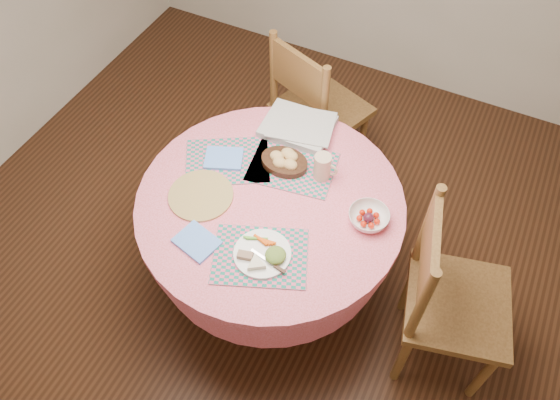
{
  "coord_description": "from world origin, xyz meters",
  "views": [
    {
      "loc": [
        0.71,
        -1.33,
        2.73
      ],
      "look_at": [
        0.05,
        0.0,
        0.78
      ],
      "focal_mm": 35.0,
      "sensor_mm": 36.0,
      "label": 1
    }
  ],
  "objects": [
    {
      "name": "room_envelope",
      "position": [
        0.0,
        0.0,
        1.71
      ],
      "size": [
        4.01,
        4.01,
        2.71
      ],
      "color": "silver",
      "rests_on": "ground"
    },
    {
      "name": "dining_table",
      "position": [
        0.0,
        0.0,
        0.56
      ],
      "size": [
        1.24,
        1.24,
        0.75
      ],
      "color": "pink",
      "rests_on": "ground"
    },
    {
      "name": "fruit_bowl",
      "position": [
        0.44,
        0.09,
        0.78
      ],
      "size": [
        0.23,
        0.23,
        0.06
      ],
      "rotation": [
        0.0,
        0.0,
        -0.31
      ],
      "color": "white",
      "rests_on": "dining_table"
    },
    {
      "name": "bread_bowl",
      "position": [
        -0.03,
        0.22,
        0.79
      ],
      "size": [
        0.23,
        0.23,
        0.08
      ],
      "color": "black",
      "rests_on": "placemat_back"
    },
    {
      "name": "placemat_left",
      "position": [
        -0.29,
        0.12,
        0.75
      ],
      "size": [
        0.5,
        0.46,
        0.01
      ],
      "primitive_type": "cube",
      "rotation": [
        0.0,
        0.0,
        0.52
      ],
      "color": "#157963",
      "rests_on": "dining_table"
    },
    {
      "name": "latte_mug",
      "position": [
        0.16,
        0.23,
        0.82
      ],
      "size": [
        0.12,
        0.08,
        0.13
      ],
      "color": "#CFB18E",
      "rests_on": "placemat_back"
    },
    {
      "name": "napkin_far",
      "position": [
        -0.31,
        0.12,
        0.76
      ],
      "size": [
        0.22,
        0.2,
        0.01
      ],
      "primitive_type": "cube",
      "rotation": [
        0.0,
        0.0,
        0.39
      ],
      "color": "#639AFF",
      "rests_on": "placemat_left"
    },
    {
      "name": "placemat_back",
      "position": [
        0.01,
        0.22,
        0.75
      ],
      "size": [
        0.44,
        0.36,
        0.01
      ],
      "primitive_type": "cube",
      "rotation": [
        0.0,
        0.0,
        0.15
      ],
      "color": "#157963",
      "rests_on": "dining_table"
    },
    {
      "name": "napkin_near",
      "position": [
        -0.18,
        -0.35,
        0.76
      ],
      "size": [
        0.21,
        0.18,
        0.01
      ],
      "primitive_type": "cube",
      "rotation": [
        0.0,
        0.0,
        -0.25
      ],
      "color": "#639AFF",
      "rests_on": "dining_table"
    },
    {
      "name": "ground",
      "position": [
        0.0,
        0.0,
        0.0
      ],
      "size": [
        4.0,
        4.0,
        0.0
      ],
      "primitive_type": "plane",
      "color": "#331C0F",
      "rests_on": "ground"
    },
    {
      "name": "chair_back",
      "position": [
        -0.15,
        0.86,
        0.53
      ],
      "size": [
        0.6,
        0.59,
        1.02
      ],
      "rotation": [
        0.0,
        0.0,
        2.78
      ],
      "color": "brown",
      "rests_on": "ground"
    },
    {
      "name": "dinner_plate",
      "position": [
        0.11,
        -0.28,
        0.77
      ],
      "size": [
        0.25,
        0.25,
        0.05
      ],
      "rotation": [
        0.0,
        0.0,
        0.24
      ],
      "color": "white",
      "rests_on": "placemat_front"
    },
    {
      "name": "newspaper_stack",
      "position": [
        -0.08,
        0.46,
        0.78
      ],
      "size": [
        0.38,
        0.31,
        0.04
      ],
      "rotation": [
        0.0,
        0.0,
        0.05
      ],
      "color": "silver",
      "rests_on": "dining_table"
    },
    {
      "name": "chair_right",
      "position": [
        0.88,
        0.0,
        0.54
      ],
      "size": [
        0.56,
        0.58,
        1.04
      ],
      "rotation": [
        0.0,
        0.0,
        1.8
      ],
      "color": "brown",
      "rests_on": "ground"
    },
    {
      "name": "wicker_trivet",
      "position": [
        -0.3,
        -0.12,
        0.76
      ],
      "size": [
        0.3,
        0.3,
        0.01
      ],
      "primitive_type": "cylinder",
      "color": "#A78B48",
      "rests_on": "dining_table"
    },
    {
      "name": "placemat_front",
      "position": [
        0.1,
        -0.29,
        0.75
      ],
      "size": [
        0.48,
        0.43,
        0.01
      ],
      "primitive_type": "cube",
      "rotation": [
        0.0,
        0.0,
        0.39
      ],
      "color": "#157963",
      "rests_on": "dining_table"
    }
  ]
}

